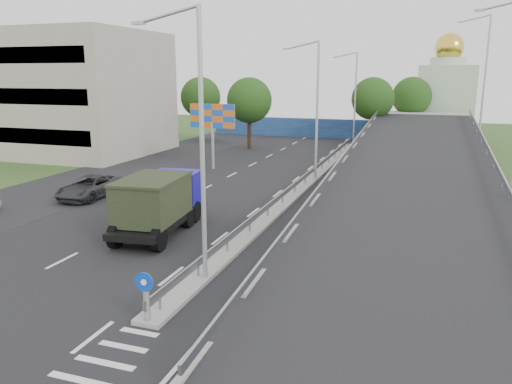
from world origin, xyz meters
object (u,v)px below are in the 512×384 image
at_px(lamp_post_mid, 315,103).
at_px(lamp_post_far, 354,94).
at_px(lamp_post_near, 197,133).
at_px(dump_truck, 160,201).
at_px(church, 445,95).
at_px(billboard, 212,120).
at_px(parked_car_c, 90,187).
at_px(sign_bollard, 146,296).

height_order(lamp_post_mid, lamp_post_far, same).
bearing_deg(lamp_post_near, lamp_post_far, 90.00).
bearing_deg(lamp_post_mid, dump_truck, -107.02).
xyz_separation_m(lamp_post_mid, church, (9.89, 34.00, -0.50)).
height_order(lamp_post_far, dump_truck, lamp_post_far).
relative_size(lamp_post_mid, billboard, 1.83).
height_order(lamp_post_near, lamp_post_mid, same).
height_order(lamp_post_near, parked_car_c, lamp_post_near).
relative_size(sign_bollard, lamp_post_near, 0.17).
bearing_deg(lamp_post_mid, billboard, 167.62).
relative_size(lamp_post_mid, parked_car_c, 1.97).
xyz_separation_m(billboard, parked_car_c, (-3.53, -11.94, -3.47)).
bearing_deg(billboard, church, 59.30).
bearing_deg(billboard, dump_truck, -75.10).
distance_m(lamp_post_mid, billboard, 9.47).
bearing_deg(lamp_post_mid, lamp_post_near, -90.00).
distance_m(lamp_post_near, dump_truck, 7.95).
relative_size(lamp_post_near, lamp_post_far, 1.00).
xyz_separation_m(sign_bollard, church, (10.00, 57.83, 4.28)).
bearing_deg(sign_bollard, lamp_post_near, 88.36).
relative_size(billboard, parked_car_c, 1.07).
distance_m(lamp_post_mid, lamp_post_far, 20.00).
bearing_deg(dump_truck, billboard, 98.97).
distance_m(sign_bollard, church, 58.84).
xyz_separation_m(lamp_post_mid, billboard, (-9.11, 2.00, -1.62)).
bearing_deg(parked_car_c, sign_bollard, -48.87).
distance_m(lamp_post_near, church, 54.90).
bearing_deg(lamp_post_near, billboard, 112.49).
distance_m(church, dump_truck, 51.22).
bearing_deg(church, lamp_post_far, -125.24).
relative_size(billboard, dump_truck, 0.78).
bearing_deg(billboard, lamp_post_far, 63.16).
xyz_separation_m(lamp_post_near, lamp_post_mid, (0.00, 20.00, 0.00)).
distance_m(billboard, dump_truck, 17.76).
height_order(lamp_post_near, billboard, lamp_post_near).
xyz_separation_m(lamp_post_near, billboard, (-9.11, 22.00, -1.62)).
relative_size(church, parked_car_c, 2.69).
height_order(lamp_post_mid, church, church).
relative_size(sign_bollard, parked_car_c, 0.33).
xyz_separation_m(church, dump_truck, (-14.48, -48.99, -3.63)).
bearing_deg(sign_bollard, church, 80.19).
xyz_separation_m(lamp_post_far, church, (9.89, 14.00, -0.50)).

